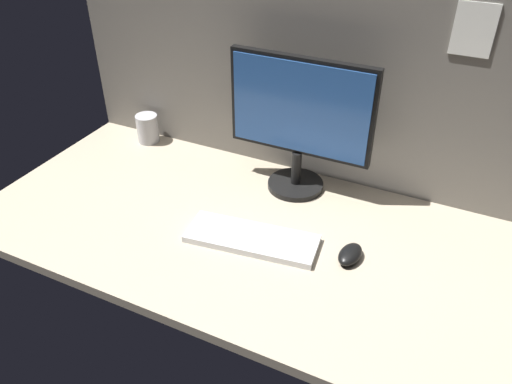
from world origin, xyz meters
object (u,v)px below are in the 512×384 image
Objects in this scene: mug_steel at (148,128)px; monitor at (300,119)px; keyboard at (252,239)px; mouse at (350,254)px.

monitor is at bearing -3.97° from mug_steel.
mug_steel is at bearing 141.93° from keyboard.
keyboard is 27.44cm from mouse.
keyboard is at bearing -30.57° from mug_steel.
mouse reaches higher than keyboard.
mug_steel reaches higher than keyboard.
monitor is 1.22× the size of keyboard.
monitor is 39.16cm from keyboard.
monitor is 43.70cm from mouse.
monitor is at bearing 81.19° from keyboard.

